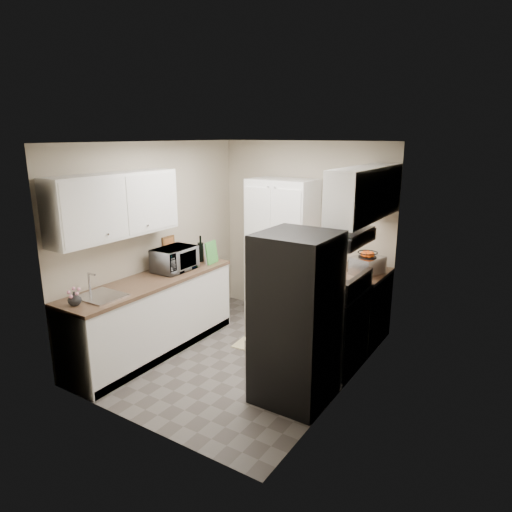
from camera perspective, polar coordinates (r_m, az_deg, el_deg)
The scene contains 16 objects.
ground at distance 5.60m, azimuth -1.89°, elevation -12.46°, with size 3.20×3.20×0.00m, color #56514C.
room_shell at distance 5.06m, azimuth -2.28°, elevation 4.11°, with size 2.64×3.24×2.52m.
pantry_cabinet at distance 6.39m, azimuth 3.24°, elevation 0.64°, with size 0.90×0.55×2.00m, color white.
base_cabinet_left at distance 5.71m, azimuth -12.72°, elevation -7.44°, with size 0.60×2.30×0.88m, color white.
countertop_left at distance 5.55m, azimuth -12.99°, elevation -3.04°, with size 0.63×2.33×0.04m, color brown.
base_cabinet_right at distance 5.98m, azimuth 12.59°, elevation -6.36°, with size 0.60×0.80×0.88m, color white.
countertop_right at distance 5.83m, azimuth 12.84°, elevation -2.15°, with size 0.63×0.83×0.04m, color brown.
electric_range at distance 5.28m, azimuth 9.38°, elevation -8.69°, with size 0.71×0.78×1.13m.
refrigerator at distance 4.48m, azimuth 5.04°, elevation -7.80°, with size 0.70×0.72×1.70m, color #B7B7BC.
microwave at distance 5.80m, azimuth -10.13°, elevation -0.39°, with size 0.53×0.36×0.30m, color #BABBBF.
wine_bottle at distance 6.16m, azimuth -6.93°, elevation 0.78°, with size 0.08×0.08×0.32m, color black.
flower_vase at distance 4.93m, azimuth -21.75°, elevation -4.96°, with size 0.13×0.13×0.14m, color white.
cutting_board at distance 6.05m, azimuth -5.57°, elevation 0.44°, with size 0.02×0.24×0.30m, color green.
toaster_oven at distance 5.74m, azimuth 13.74°, elevation -1.15°, with size 0.30×0.38×0.22m, color #AFAEB3.
fruit_basket at distance 5.68m, azimuth 13.78°, elevation 0.34°, with size 0.24×0.24×0.10m, color #FE5B13, non-canonical shape.
kitchen_mat at distance 6.04m, azimuth 1.08°, elevation -10.24°, with size 0.53×0.84×0.01m, color #C4B883.
Camera 1 is at (2.83, -4.08, 2.58)m, focal length 32.00 mm.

